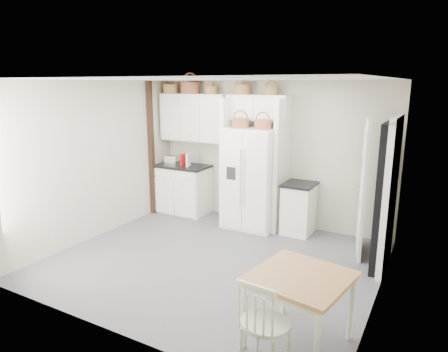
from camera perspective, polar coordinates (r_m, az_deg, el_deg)
The scene contains 29 objects.
floor at distance 6.00m, azimuth -1.45°, elevation -11.98°, with size 4.50×4.50×0.00m, color #4E4F50.
ceiling at distance 5.44m, azimuth -1.61°, elevation 13.68°, with size 4.50×4.50×0.00m, color white.
wall_back at distance 7.34m, azimuth 6.44°, elevation 3.24°, with size 4.50×4.50×0.00m, color #BAB5AE.
wall_left at distance 6.97m, azimuth -17.68°, elevation 2.19°, with size 4.00×4.00×0.00m, color #BAB5AE.
wall_right at distance 4.87m, azimuth 21.95°, elevation -2.67°, with size 4.00×4.00×0.00m, color #BAB5AE.
refrigerator at distance 7.12m, azimuth 4.02°, elevation -0.31°, with size 0.93×0.75×1.79m, color white.
base_cab_left at distance 8.06m, azimuth -5.77°, elevation -1.93°, with size 1.00×0.63×0.93m, color white.
base_cab_right at distance 7.03m, azimuth 10.62°, elevation -4.69°, with size 0.48×0.58×0.85m, color white.
dining_table at distance 4.21m, azimuth 10.62°, elevation -18.25°, with size 0.89×0.89×0.74m, color #AB7D43.
windsor_chair at distance 3.79m, azimuth 5.92°, elevation -20.20°, with size 0.46×0.42×0.93m, color white.
counter_left at distance 7.95m, azimuth -5.85°, elevation 1.45°, with size 1.04×0.68×0.04m, color black.
counter_right at distance 6.91m, azimuth 10.77°, elevation -1.19°, with size 0.52×0.62×0.04m, color black.
toaster at distance 8.03m, azimuth -7.55°, elevation 2.28°, with size 0.24×0.14×0.17m, color silver.
cookbook_red at distance 7.83m, azimuth -5.87°, elevation 2.30°, with size 0.03×0.16×0.23m, color #B11114.
cookbook_cream at distance 7.76m, azimuth -5.12°, elevation 2.32°, with size 0.04×0.17×0.26m, color silver.
basket_upper_a at distance 8.10m, azimuth -7.62°, elevation 12.23°, with size 0.31×0.31×0.18m, color olive.
basket_upper_b at distance 7.83m, azimuth -4.85°, elevation 12.44°, with size 0.38×0.38×0.22m, color brown.
basket_upper_c at distance 7.59m, azimuth -1.85°, elevation 12.15°, with size 0.25×0.25×0.14m, color olive.
basket_bridge_a at distance 7.28m, azimuth 2.60°, elevation 12.23°, with size 0.31×0.31×0.17m, color olive.
basket_bridge_b at distance 7.04m, azimuth 6.77°, elevation 11.98°, with size 0.24×0.24×0.14m, color olive.
basket_fridge_a at distance 6.96m, azimuth 2.37°, elevation 7.57°, with size 0.31×0.31×0.16m, color brown.
basket_fridge_b at distance 6.78m, azimuth 5.56°, elevation 7.34°, with size 0.29×0.29×0.16m, color brown.
upper_cabinet at distance 7.81m, azimuth -4.25°, elevation 8.32°, with size 1.40×0.34×0.90m, color white.
bridge_cabinet at distance 7.15m, azimuth 4.95°, elevation 9.68°, with size 1.12×0.34×0.45m, color white.
fridge_panel_left at distance 7.38m, azimuth 0.77°, elevation 2.19°, with size 0.08×0.60×2.30m, color white.
fridge_panel_right at distance 6.96m, azimuth 8.19°, elevation 1.40°, with size 0.08×0.60×2.30m, color white.
trim_post at distance 7.91m, azimuth -10.34°, elevation 3.83°, with size 0.09×0.09×2.60m, color black.
doorway_void at distance 5.91m, azimuth 22.14°, elevation -2.78°, with size 0.18×0.85×2.05m, color black.
door_slab at distance 6.28m, azimuth 19.28°, elevation -1.65°, with size 0.80×0.04×2.05m, color white.
Camera 1 is at (2.77, -4.68, 2.54)m, focal length 32.00 mm.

